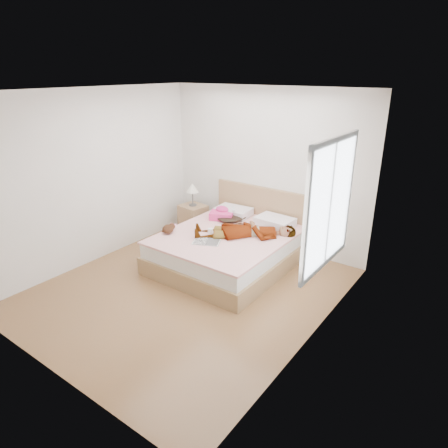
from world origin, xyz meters
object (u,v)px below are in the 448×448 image
bed (231,246)px  coffee_mug (210,231)px  magazine (206,242)px  woman (246,228)px  phone (234,209)px  plush_toy (169,229)px  towel (222,214)px  nightstand (193,217)px

bed → coffee_mug: 0.42m
magazine → woman: bearing=61.8°
phone → bed: bearing=-95.7°
magazine → plush_toy: bearing=-174.8°
woman → bed: bearing=-116.4°
bed → phone: bearing=120.7°
woman → coffee_mug: bearing=-94.6°
coffee_mug → plush_toy: plush_toy is taller
woman → magazine: size_ratio=3.34×
towel → coffee_mug: bearing=-68.4°
magazine → nightstand: (-1.18, 1.09, -0.21)m
phone → towel: phone is taller
towel → nightstand: size_ratio=0.50×
magazine → nightstand: 1.62m
woman → nightstand: bearing=-146.1°
bed → coffee_mug: bearing=-131.9°
coffee_mug → bed: bearing=48.1°
towel → nightstand: (-0.78, 0.17, -0.28)m
phone → magazine: phone is taller
woman → nightstand: nightstand is taller
nightstand → coffee_mug: bearing=-38.1°
phone → bed: bed is taller
towel → coffee_mug: 0.69m
phone → towel: 0.24m
coffee_mug → phone: bearing=94.2°
towel → phone: bearing=11.5°
magazine → bed: bearing=82.8°
woman → nightstand: 1.60m
magazine → plush_toy: 0.68m
phone → nightstand: size_ratio=0.11×
woman → phone: (-0.50, 0.40, 0.09)m
plush_toy → nightstand: nightstand is taller
towel → bed: bearing=-40.7°
woman → plush_toy: bearing=-93.9°
bed → plush_toy: 0.99m
towel → coffee_mug: (0.25, -0.64, -0.04)m
nightstand → woman: bearing=-19.6°
phone → magazine: size_ratio=0.22×
plush_toy → magazine: bearing=5.2°
phone → coffee_mug: phone is taller
phone → magazine: bearing=-114.9°
towel → woman: bearing=-27.0°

